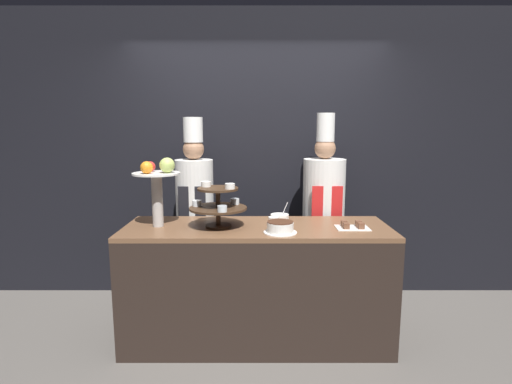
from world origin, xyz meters
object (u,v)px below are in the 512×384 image
(cake_round, at_px, (279,227))
(serving_bowl_far, at_px, (279,217))
(fruit_pedestal, at_px, (157,181))
(cake_square_tray, at_px, (352,226))
(cup_white, at_px, (273,220))
(chef_center_left, at_px, (323,206))
(tiered_stand, at_px, (217,204))
(chef_left, at_px, (194,205))

(cake_round, bearing_deg, serving_bowl_far, 87.14)
(fruit_pedestal, xyz_separation_m, cake_square_tray, (1.47, -0.06, -0.34))
(cake_round, relative_size, cup_white, 2.85)
(cake_square_tray, bearing_deg, serving_bowl_far, 152.49)
(fruit_pedestal, height_order, chef_center_left, chef_center_left)
(tiered_stand, relative_size, fruit_pedestal, 0.83)
(cake_round, xyz_separation_m, cup_white, (-0.04, 0.26, -0.01))
(cake_round, bearing_deg, fruit_pedestal, 168.15)
(cake_round, height_order, cake_square_tray, cake_round)
(tiered_stand, xyz_separation_m, fruit_pedestal, (-0.46, 0.02, 0.17))
(tiered_stand, relative_size, cake_square_tray, 1.78)
(serving_bowl_far, relative_size, chef_center_left, 0.08)
(fruit_pedestal, bearing_deg, chef_center_left, 24.28)
(cake_round, relative_size, chef_center_left, 0.13)
(cake_square_tray, xyz_separation_m, serving_bowl_far, (-0.53, 0.28, 0.01))
(cake_round, distance_m, chef_left, 1.09)
(cake_round, height_order, chef_left, chef_left)
(cup_white, xyz_separation_m, chef_left, (-0.70, 0.55, 0.02))
(fruit_pedestal, distance_m, serving_bowl_far, 1.02)
(chef_left, relative_size, chef_center_left, 0.98)
(cake_round, distance_m, cup_white, 0.27)
(cake_square_tray, distance_m, serving_bowl_far, 0.60)
(cup_white, relative_size, serving_bowl_far, 0.56)
(tiered_stand, relative_size, chef_left, 0.25)
(tiered_stand, distance_m, cup_white, 0.46)
(cake_square_tray, bearing_deg, chef_center_left, 98.89)
(tiered_stand, bearing_deg, chef_center_left, 34.83)
(fruit_pedestal, bearing_deg, serving_bowl_far, 13.03)
(tiered_stand, height_order, cake_round, tiered_stand)
(cup_white, distance_m, cake_square_tray, 0.60)
(fruit_pedestal, relative_size, cake_square_tray, 2.16)
(cake_round, bearing_deg, cake_square_tray, 13.54)
(fruit_pedestal, bearing_deg, cake_round, -11.85)
(cup_white, bearing_deg, cake_square_tray, -12.41)
(serving_bowl_far, relative_size, chef_left, 0.08)
(cake_round, bearing_deg, tiered_stand, 159.17)
(cup_white, bearing_deg, serving_bowl_far, 69.08)
(fruit_pedestal, distance_m, cup_white, 0.94)
(cake_square_tray, xyz_separation_m, chef_left, (-1.29, 0.68, 0.03))
(cup_white, bearing_deg, fruit_pedestal, -175.48)
(cup_white, xyz_separation_m, serving_bowl_far, (0.06, 0.15, -0.01))
(tiered_stand, height_order, chef_center_left, chef_center_left)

